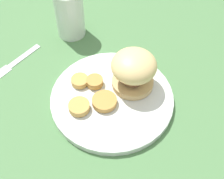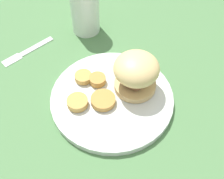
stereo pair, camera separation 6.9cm
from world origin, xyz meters
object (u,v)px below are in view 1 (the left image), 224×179
Objects in this scene: drinking_glass at (70,13)px; dinner_plate at (112,98)px; sandwich at (134,70)px; fork at (16,62)px.

dinner_plate is at bearing 102.61° from drinking_glass.
sandwich is at bearing -155.87° from dinner_plate.
dinner_plate is at bearing 24.13° from sandwich.
fork is (0.27, -0.15, -0.07)m from sandwich.
dinner_plate is 0.27m from fork.
dinner_plate is 2.76× the size of sandwich.
drinking_glass is at bearing -64.07° from sandwich.
drinking_glass reaches higher than fork.
drinking_glass is (0.11, -0.23, -0.00)m from sandwich.
dinner_plate is 2.10× the size of drinking_glass.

